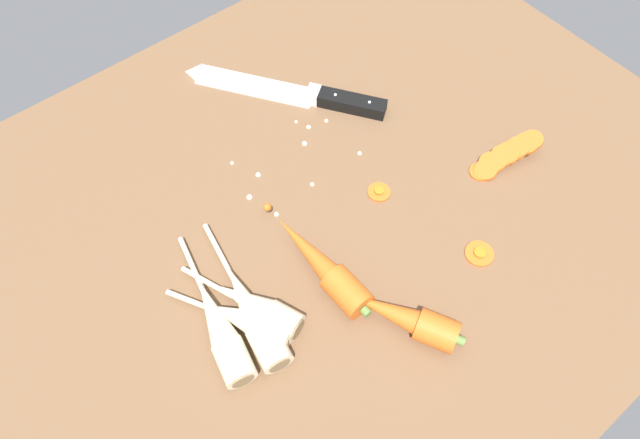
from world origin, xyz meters
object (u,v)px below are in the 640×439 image
Objects in this scene: whole_carrot_second at (405,318)px; carrot_slice_stray_mid at (379,191)px; carrot_slice_stack at (505,156)px; whole_carrot at (322,266)px; chefs_knife at (280,89)px; parsnip_mid_left at (220,329)px; carrot_slice_stray_near at (480,253)px; parsnip_back at (253,314)px; parsnip_mid_right at (249,321)px; parsnip_front at (258,308)px.

carrot_slice_stray_mid is (11.30, 17.15, -1.74)cm from whole_carrot_second.
whole_carrot is at bearing 175.35° from carrot_slice_stack.
parsnip_mid_left is (-30.95, -28.95, 1.33)cm from chefs_knife.
chefs_knife is 37.38cm from carrot_slice_stack.
carrot_slice_stray_near is 16.80cm from carrot_slice_stray_mid.
carrot_slice_stack is at bearing -4.65° from whole_carrot.
chefs_knife is 42.40cm from parsnip_mid_left.
carrot_slice_stray_near is (29.79, -11.69, -1.62)cm from parsnip_back.
carrot_slice_stray_mid is at bearing 103.30° from carrot_slice_stray_near.
chefs_knife is 7.60× the size of carrot_slice_stray_near.
whole_carrot_second reaches higher than carrot_slice_stray_near.
parsnip_mid_left is (-18.94, 13.42, -0.12)cm from whole_carrot_second.
parsnip_back is 5.80× the size of carrot_slice_stray_near.
carrot_slice_stack is 17.13cm from carrot_slice_stray_near.
parsnip_mid_right reaches higher than chefs_knife.
parsnip_back is at bearing 158.57° from carrot_slice_stray_near.
parsnip_mid_left is 48.95cm from carrot_slice_stack.
whole_carrot_second is 18.64cm from parsnip_front.
parsnip_mid_right is 45.47cm from carrot_slice_stack.
whole_carrot_second is 4.99× the size of carrot_slice_stray_mid.
chefs_knife is 25.24cm from carrot_slice_stray_mid.
whole_carrot is at bearing 105.66° from whole_carrot_second.
whole_carrot reaches higher than carrot_slice_stray_near.
carrot_slice_stack reaches higher than carrot_slice_stray_mid.
whole_carrot_second is 1.41× the size of carrot_slice_stack.
chefs_knife is 1.36× the size of parsnip_mid_left.
whole_carrot is (-15.44, -30.13, 1.45)cm from chefs_knife.
carrot_slice_stack is 3.54× the size of carrot_slice_stray_mid.
carrot_slice_stray_near is at bearing -149.26° from carrot_slice_stack.
parsnip_mid_left is at bearing 173.44° from parsnip_front.
carrot_slice_stray_near is at bearing 3.02° from whole_carrot_second.
parsnip_back is (-26.64, -29.89, 1.33)cm from chefs_knife.
whole_carrot_second is 1.02× the size of parsnip_mid_right.
carrot_slice_stack is at bearing -61.48° from chefs_knife.
carrot_slice_stray_mid is at bearing -91.62° from chefs_knife.
parsnip_mid_right is at bearing -159.49° from parsnip_front.
parsnip_mid_right reaches higher than carrot_slice_stray_mid.
parsnip_mid_right is at bearing -179.11° from whole_carrot.
parsnip_front is 0.77× the size of parsnip_back.
carrot_slice_stack is at bearing -4.55° from parsnip_mid_left.
parsnip_mid_left reaches higher than carrot_slice_stray_near.
carrot_slice_stack is (44.48, -2.95, -0.53)cm from parsnip_back.
carrot_slice_stray_mid is at bearing 157.69° from carrot_slice_stack.
parsnip_mid_left reaches higher than carrot_slice_stray_mid.
carrot_slice_stray_near is at bearing -21.43° from parsnip_back.
parsnip_mid_left is at bearing 175.45° from carrot_slice_stack.
whole_carrot is at bearing 148.39° from carrot_slice_stray_near.
whole_carrot_second is 19.67cm from parsnip_mid_right.
whole_carrot reaches higher than chefs_knife.
chefs_knife is 8.97× the size of carrot_slice_stray_mid.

